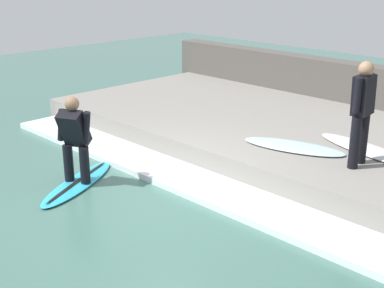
# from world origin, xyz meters

# --- Properties ---
(ground_plane) EXTENTS (28.00, 28.00, 0.00)m
(ground_plane) POSITION_xyz_m (0.00, 0.00, 0.00)
(ground_plane) COLOR #426B60
(concrete_ledge) EXTENTS (4.40, 10.12, 0.43)m
(concrete_ledge) POSITION_xyz_m (3.30, 0.00, 0.22)
(concrete_ledge) COLOR gray
(concrete_ledge) RESTS_ON ground_plane
(back_wall) EXTENTS (0.50, 10.62, 1.29)m
(back_wall) POSITION_xyz_m (5.75, 0.00, 0.64)
(back_wall) COLOR #544F49
(back_wall) RESTS_ON ground_plane
(wave_foam_crest) EXTENTS (0.89, 9.61, 0.10)m
(wave_foam_crest) POSITION_xyz_m (0.66, 0.00, 0.05)
(wave_foam_crest) COLOR silver
(wave_foam_crest) RESTS_ON ground_plane
(surfboard_riding) EXTENTS (1.98, 1.30, 0.07)m
(surfboard_riding) POSITION_xyz_m (-0.64, 1.30, 0.03)
(surfboard_riding) COLOR #2DADD1
(surfboard_riding) RESTS_ON ground_plane
(surfer_riding) EXTENTS (0.57, 0.60, 1.39)m
(surfer_riding) POSITION_xyz_m (-0.64, 1.30, 0.83)
(surfer_riding) COLOR black
(surfer_riding) RESTS_ON surfboard_riding
(surfer_waiting_near) EXTENTS (0.54, 0.27, 1.60)m
(surfer_waiting_near) POSITION_xyz_m (2.26, -1.92, 1.33)
(surfer_waiting_near) COLOR black
(surfer_waiting_near) RESTS_ON concrete_ledge
(surfboard_waiting_near) EXTENTS (1.00, 2.12, 0.06)m
(surfboard_waiting_near) POSITION_xyz_m (2.96, -1.76, 0.46)
(surfboard_waiting_near) COLOR silver
(surfboard_waiting_near) RESTS_ON concrete_ledge
(surfboard_spare) EXTENTS (1.05, 1.83, 0.06)m
(surfboard_spare) POSITION_xyz_m (2.23, -0.79, 0.46)
(surfboard_spare) COLOR silver
(surfboard_spare) RESTS_ON concrete_ledge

